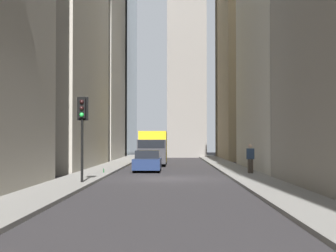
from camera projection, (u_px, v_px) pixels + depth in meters
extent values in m
plane|color=#302D30|center=(167.00, 179.00, 29.86)|extent=(135.00, 135.00, 0.00)
cube|color=gray|center=(84.00, 177.00, 29.91)|extent=(90.00, 2.20, 0.14)
cube|color=gray|center=(250.00, 177.00, 29.81)|extent=(90.00, 2.20, 0.14)
cube|color=beige|center=(322.00, 9.00, 38.20)|extent=(16.59, 10.00, 22.32)
cube|color=#9E8966|center=(266.00, 35.00, 61.66)|extent=(17.03, 10.00, 27.77)
cube|color=#B7B2A5|center=(75.00, 52.00, 61.16)|extent=(17.37, 10.00, 23.89)
cube|color=gray|center=(186.00, 64.00, 69.54)|extent=(4.84, 4.84, 23.56)
cube|color=yellow|center=(153.00, 147.00, 46.91)|extent=(4.60, 2.25, 2.60)
cube|color=#38383D|center=(152.00, 152.00, 43.70)|extent=(1.90, 2.25, 1.90)
cube|color=black|center=(152.00, 144.00, 43.72)|extent=(1.92, 2.09, 0.64)
cylinder|color=black|center=(164.00, 161.00, 43.67)|extent=(0.88, 0.28, 0.88)
cylinder|color=black|center=(139.00, 161.00, 43.69)|extent=(0.88, 0.28, 0.88)
cylinder|color=black|center=(165.00, 159.00, 48.27)|extent=(0.88, 0.28, 0.88)
cylinder|color=black|center=(143.00, 159.00, 48.29)|extent=(0.88, 0.28, 0.88)
cube|color=navy|center=(147.00, 164.00, 36.80)|extent=(4.30, 1.78, 0.70)
cube|color=black|center=(148.00, 154.00, 37.02)|extent=(2.10, 1.58, 0.54)
cylinder|color=black|center=(159.00, 168.00, 35.44)|extent=(0.64, 0.22, 0.64)
cylinder|color=black|center=(134.00, 168.00, 35.46)|extent=(0.64, 0.22, 0.64)
cylinder|color=black|center=(160.00, 166.00, 38.14)|extent=(0.64, 0.22, 0.64)
cylinder|color=black|center=(137.00, 166.00, 38.16)|extent=(0.64, 0.22, 0.64)
cylinder|color=black|center=(82.00, 150.00, 25.59)|extent=(0.12, 0.12, 2.97)
cube|color=black|center=(82.00, 108.00, 25.64)|extent=(0.28, 0.32, 0.90)
cube|color=black|center=(83.00, 109.00, 25.80)|extent=(0.03, 0.52, 1.10)
sphere|color=black|center=(82.00, 102.00, 25.49)|extent=(0.20, 0.20, 0.20)
sphere|color=black|center=(82.00, 108.00, 25.48)|extent=(0.20, 0.20, 0.20)
sphere|color=green|center=(82.00, 115.00, 25.48)|extent=(0.20, 0.20, 0.20)
cylinder|color=#473D33|center=(252.00, 166.00, 32.70)|extent=(0.16, 0.16, 0.83)
cylinder|color=#473D33|center=(249.00, 166.00, 32.70)|extent=(0.16, 0.16, 0.83)
cube|color=navy|center=(250.00, 154.00, 32.72)|extent=(0.26, 0.44, 0.63)
sphere|color=beige|center=(250.00, 146.00, 32.73)|extent=(0.22, 0.22, 0.22)
cylinder|color=#236033|center=(104.00, 171.00, 33.20)|extent=(0.07, 0.07, 0.20)
cylinder|color=#236033|center=(104.00, 169.00, 33.20)|extent=(0.03, 0.03, 0.07)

